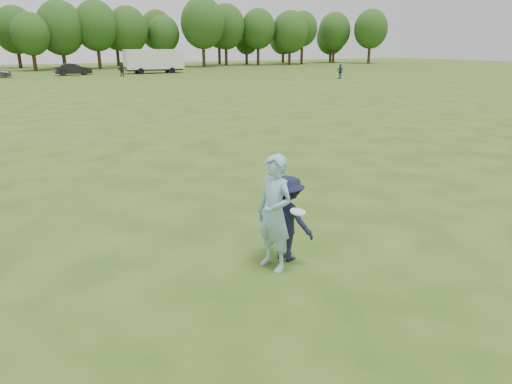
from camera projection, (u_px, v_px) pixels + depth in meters
ground at (301, 257)px, 8.75m from camera, size 200.00×200.00×0.00m
thrower at (274, 213)px, 8.03m from camera, size 0.70×0.88×2.11m
defender at (288, 218)px, 8.44m from camera, size 0.98×1.21×1.63m
player_far_b at (340, 71)px, 53.57m from camera, size 0.55×1.04×1.68m
player_far_d at (122, 69)px, 57.25m from camera, size 1.67×1.35×1.78m
car_f at (73, 69)px, 59.72m from camera, size 4.67×1.99×1.50m
field_cone at (287, 79)px, 51.95m from camera, size 0.28×0.28×0.30m
disc_in_play at (298, 212)px, 7.88m from camera, size 0.30×0.29×0.08m
cargo_trailer at (154, 60)px, 63.49m from camera, size 9.00×2.75×3.20m
treeline at (59, 29)px, 73.15m from camera, size 130.35×18.39×11.74m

